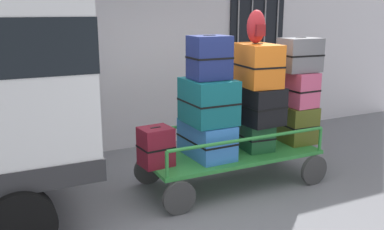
{
  "coord_description": "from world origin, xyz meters",
  "views": [
    {
      "loc": [
        -2.63,
        -4.55,
        2.41
      ],
      "look_at": [
        -0.25,
        0.3,
        1.07
      ],
      "focal_mm": 40.15,
      "sensor_mm": 36.0,
      "label": 1
    }
  ],
  "objects_px": {
    "suitcase_center_bottom": "(256,136)",
    "suitcase_left_bottom": "(156,147)",
    "suitcase_midright_bottom": "(298,124)",
    "backpack": "(256,27)",
    "suitcase_center_top": "(257,65)",
    "suitcase_midleft_top": "(209,57)",
    "suitcase_midright_top": "(300,55)",
    "suitcase_midleft_bottom": "(207,139)",
    "luggage_cart": "(231,158)",
    "suitcase_center_middle": "(255,104)",
    "suitcase_midleft_middle": "(208,101)",
    "suitcase_midright_middle": "(300,89)"
  },
  "relations": [
    {
      "from": "suitcase_midleft_middle",
      "to": "suitcase_midright_middle",
      "type": "distance_m",
      "value": 1.5
    },
    {
      "from": "suitcase_midleft_top",
      "to": "suitcase_midright_middle",
      "type": "xyz_separation_m",
      "value": [
        1.5,
        0.01,
        -0.54
      ]
    },
    {
      "from": "suitcase_midleft_bottom",
      "to": "suitcase_center_top",
      "type": "height_order",
      "value": "suitcase_center_top"
    },
    {
      "from": "suitcase_center_top",
      "to": "suitcase_midright_bottom",
      "type": "xyz_separation_m",
      "value": [
        0.75,
        -0.03,
        -0.92
      ]
    },
    {
      "from": "suitcase_midleft_middle",
      "to": "suitcase_left_bottom",
      "type": "bearing_deg",
      "value": -179.66
    },
    {
      "from": "suitcase_left_bottom",
      "to": "suitcase_midright_bottom",
      "type": "distance_m",
      "value": 2.25
    },
    {
      "from": "luggage_cart",
      "to": "suitcase_midleft_bottom",
      "type": "bearing_deg",
      "value": 174.1
    },
    {
      "from": "luggage_cart",
      "to": "suitcase_center_top",
      "type": "distance_m",
      "value": 1.33
    },
    {
      "from": "luggage_cart",
      "to": "suitcase_center_middle",
      "type": "xyz_separation_m",
      "value": [
        0.38,
        0.02,
        0.73
      ]
    },
    {
      "from": "suitcase_left_bottom",
      "to": "suitcase_midright_middle",
      "type": "distance_m",
      "value": 2.32
    },
    {
      "from": "suitcase_left_bottom",
      "to": "suitcase_midleft_top",
      "type": "xyz_separation_m",
      "value": [
        0.75,
        -0.01,
        1.09
      ]
    },
    {
      "from": "suitcase_midright_top",
      "to": "backpack",
      "type": "bearing_deg",
      "value": -178.89
    },
    {
      "from": "luggage_cart",
      "to": "suitcase_midleft_bottom",
      "type": "height_order",
      "value": "suitcase_midleft_bottom"
    },
    {
      "from": "suitcase_center_top",
      "to": "suitcase_midright_bottom",
      "type": "distance_m",
      "value": 1.19
    },
    {
      "from": "suitcase_center_top",
      "to": "suitcase_midleft_top",
      "type": "bearing_deg",
      "value": -177.83
    },
    {
      "from": "suitcase_midright_bottom",
      "to": "backpack",
      "type": "distance_m",
      "value": 1.63
    },
    {
      "from": "suitcase_midleft_middle",
      "to": "suitcase_midright_middle",
      "type": "bearing_deg",
      "value": -0.13
    },
    {
      "from": "suitcase_midleft_bottom",
      "to": "backpack",
      "type": "relative_size",
      "value": 1.93
    },
    {
      "from": "luggage_cart",
      "to": "suitcase_midleft_bottom",
      "type": "relative_size",
      "value": 2.94
    },
    {
      "from": "suitcase_midright_top",
      "to": "suitcase_midright_middle",
      "type": "bearing_deg",
      "value": -90.0
    },
    {
      "from": "suitcase_left_bottom",
      "to": "backpack",
      "type": "relative_size",
      "value": 1.14
    },
    {
      "from": "suitcase_midleft_top",
      "to": "suitcase_midright_top",
      "type": "bearing_deg",
      "value": 1.8
    },
    {
      "from": "suitcase_midright_top",
      "to": "suitcase_midright_bottom",
      "type": "bearing_deg",
      "value": -90.0
    },
    {
      "from": "suitcase_midleft_middle",
      "to": "suitcase_midright_bottom",
      "type": "xyz_separation_m",
      "value": [
        1.5,
        -0.02,
        -0.49
      ]
    },
    {
      "from": "suitcase_midleft_bottom",
      "to": "suitcase_center_bottom",
      "type": "bearing_deg",
      "value": -5.51
    },
    {
      "from": "suitcase_center_middle",
      "to": "backpack",
      "type": "height_order",
      "value": "backpack"
    },
    {
      "from": "suitcase_midright_middle",
      "to": "suitcase_midleft_middle",
      "type": "bearing_deg",
      "value": 179.87
    },
    {
      "from": "suitcase_midleft_bottom",
      "to": "suitcase_center_bottom",
      "type": "distance_m",
      "value": 0.76
    },
    {
      "from": "suitcase_midleft_bottom",
      "to": "suitcase_center_bottom",
      "type": "xyz_separation_m",
      "value": [
        0.75,
        -0.07,
        -0.04
      ]
    },
    {
      "from": "luggage_cart",
      "to": "suitcase_center_top",
      "type": "height_order",
      "value": "suitcase_center_top"
    },
    {
      "from": "suitcase_left_bottom",
      "to": "suitcase_center_middle",
      "type": "xyz_separation_m",
      "value": [
        1.5,
        0.03,
        0.4
      ]
    },
    {
      "from": "suitcase_midleft_bottom",
      "to": "suitcase_midleft_middle",
      "type": "bearing_deg",
      "value": -90.0
    },
    {
      "from": "luggage_cart",
      "to": "suitcase_left_bottom",
      "type": "distance_m",
      "value": 1.17
    },
    {
      "from": "suitcase_midleft_middle",
      "to": "luggage_cart",
      "type": "bearing_deg",
      "value": 1.1
    },
    {
      "from": "suitcase_midleft_middle",
      "to": "suitcase_midright_bottom",
      "type": "bearing_deg",
      "value": -0.6
    },
    {
      "from": "backpack",
      "to": "suitcase_midright_middle",
      "type": "bearing_deg",
      "value": -1.68
    },
    {
      "from": "suitcase_center_top",
      "to": "backpack",
      "type": "relative_size",
      "value": 1.74
    },
    {
      "from": "suitcase_midleft_middle",
      "to": "backpack",
      "type": "relative_size",
      "value": 1.59
    },
    {
      "from": "suitcase_midleft_top",
      "to": "suitcase_left_bottom",
      "type": "bearing_deg",
      "value": 179.37
    },
    {
      "from": "luggage_cart",
      "to": "suitcase_midright_top",
      "type": "height_order",
      "value": "suitcase_midright_top"
    },
    {
      "from": "luggage_cart",
      "to": "suitcase_midright_bottom",
      "type": "relative_size",
      "value": 4.54
    },
    {
      "from": "suitcase_center_middle",
      "to": "suitcase_midright_bottom",
      "type": "bearing_deg",
      "value": -3.09
    },
    {
      "from": "suitcase_midleft_bottom",
      "to": "suitcase_midright_top",
      "type": "xyz_separation_m",
      "value": [
        1.5,
        -0.01,
        1.06
      ]
    },
    {
      "from": "suitcase_left_bottom",
      "to": "suitcase_center_bottom",
      "type": "relative_size",
      "value": 1.02
    },
    {
      "from": "suitcase_center_bottom",
      "to": "suitcase_left_bottom",
      "type": "bearing_deg",
      "value": 179.16
    },
    {
      "from": "suitcase_center_bottom",
      "to": "suitcase_midright_middle",
      "type": "distance_m",
      "value": 0.97
    },
    {
      "from": "suitcase_midleft_top",
      "to": "suitcase_midright_bottom",
      "type": "height_order",
      "value": "suitcase_midleft_top"
    },
    {
      "from": "suitcase_left_bottom",
      "to": "suitcase_center_middle",
      "type": "distance_m",
      "value": 1.55
    },
    {
      "from": "suitcase_left_bottom",
      "to": "suitcase_midright_middle",
      "type": "bearing_deg",
      "value": 0.03
    },
    {
      "from": "suitcase_midleft_top",
      "to": "backpack",
      "type": "bearing_deg",
      "value": 2.55
    }
  ]
}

